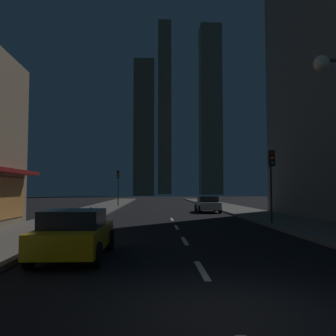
{
  "coord_description": "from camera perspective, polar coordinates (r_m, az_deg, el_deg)",
  "views": [
    {
      "loc": [
        -1.21,
        -6.02,
        2.05
      ],
      "look_at": [
        0.0,
        25.93,
        3.98
      ],
      "focal_mm": 38.37,
      "sensor_mm": 36.0,
      "label": 1
    }
  ],
  "objects": [
    {
      "name": "ground_plane",
      "position": [
        38.09,
        -0.35,
        -6.61
      ],
      "size": [
        78.0,
        136.0,
        0.1
      ],
      "primitive_type": "cube",
      "color": "black"
    },
    {
      "name": "sidewalk_right",
      "position": [
        38.94,
        10.07,
        -6.31
      ],
      "size": [
        4.0,
        76.0,
        0.15
      ],
      "primitive_type": "cube",
      "color": "#605E59",
      "rests_on": "ground"
    },
    {
      "name": "sidewalk_left",
      "position": [
        38.51,
        -10.88,
        -6.33
      ],
      "size": [
        4.0,
        76.0,
        0.15
      ],
      "primitive_type": "cube",
      "color": "#605E59",
      "rests_on": "ground"
    },
    {
      "name": "lane_marking_center",
      "position": [
        14.61,
        2.65,
        -11.5
      ],
      "size": [
        0.16,
        23.0,
        0.01
      ],
      "color": "silver",
      "rests_on": "ground"
    },
    {
      "name": "skyscraper_distant_tall",
      "position": [
        123.57,
        -3.82,
        6.34
      ],
      "size": [
        6.94,
        8.22,
        46.08
      ],
      "primitive_type": "cube",
      "color": "brown",
      "rests_on": "ground"
    },
    {
      "name": "skyscraper_distant_mid",
      "position": [
        164.6,
        -0.56,
        9.62
      ],
      "size": [
        5.92,
        7.05,
        78.55
      ],
      "primitive_type": "cube",
      "color": "#625D4A",
      "rests_on": "ground"
    },
    {
      "name": "skyscraper_distant_short",
      "position": [
        150.01,
        6.75,
        9.18
      ],
      "size": [
        8.58,
        8.68,
        69.58
      ],
      "primitive_type": "cube",
      "color": "#65604C",
      "rests_on": "ground"
    },
    {
      "name": "car_parked_near",
      "position": [
        11.31,
        -14.59,
        -10.0
      ],
      "size": [
        1.98,
        4.24,
        1.45
      ],
      "color": "gold",
      "rests_on": "ground"
    },
    {
      "name": "car_parked_far",
      "position": [
        32.76,
        6.31,
        -5.72
      ],
      "size": [
        1.98,
        4.24,
        1.45
      ],
      "color": "silver",
      "rests_on": "ground"
    },
    {
      "name": "fire_hydrant_far_left",
      "position": [
        27.43,
        -12.09,
        -6.71
      ],
      "size": [
        0.42,
        0.3,
        0.65
      ],
      "color": "#B2B2B2",
      "rests_on": "sidewalk_left"
    },
    {
      "name": "traffic_light_near_right",
      "position": [
        21.41,
        16.1,
        -0.26
      ],
      "size": [
        0.32,
        0.48,
        4.2
      ],
      "color": "#2D2D2D",
      "rests_on": "sidewalk_right"
    },
    {
      "name": "traffic_light_far_left",
      "position": [
        42.81,
        -7.92,
        -1.89
      ],
      "size": [
        0.32,
        0.48,
        4.2
      ],
      "color": "#2D2D2D",
      "rests_on": "sidewalk_left"
    }
  ]
}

